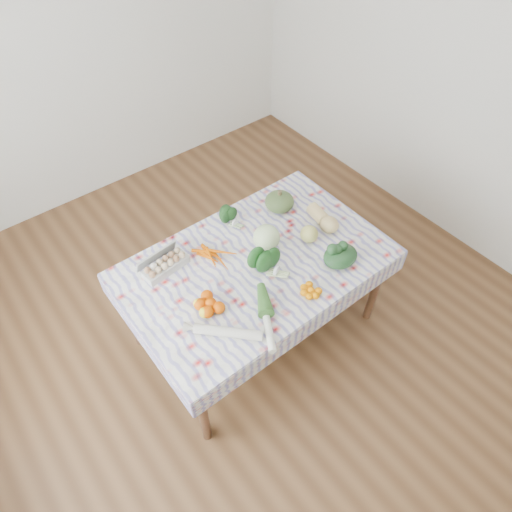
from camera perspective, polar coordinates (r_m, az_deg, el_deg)
ground at (r=3.49m, az=0.00°, el=-9.02°), size 4.50×4.50×0.00m
wall_back at (r=4.20m, az=-21.29°, el=23.94°), size 4.00×0.04×2.80m
dining_table at (r=2.94m, az=0.00°, el=-1.84°), size 1.60×1.00×0.75m
tablecloth at (r=2.88m, az=0.00°, el=-0.85°), size 1.66×1.06×0.01m
egg_carton at (r=2.86m, az=-11.23°, el=-1.17°), size 0.31×0.15×0.08m
carrot_bunch at (r=2.89m, az=-5.18°, el=-0.13°), size 0.24×0.23×0.04m
kale_bunch at (r=3.08m, az=-3.24°, el=4.92°), size 0.16×0.14×0.12m
kabocha_squash at (r=3.18m, az=2.95°, el=6.81°), size 0.23×0.23×0.13m
cabbage at (r=2.90m, az=1.33°, el=2.33°), size 0.20×0.20×0.17m
butternut_squash at (r=3.10m, az=8.40°, el=4.77°), size 0.16×0.28×0.12m
orange_cluster at (r=2.64m, az=-5.72°, el=-5.90°), size 0.25×0.25×0.08m
broccoli at (r=2.78m, az=1.55°, el=-1.17°), size 0.22×0.22×0.12m
mandarin_cluster at (r=2.72m, az=6.89°, el=-4.25°), size 0.17×0.17×0.05m
grapefruit at (r=2.98m, az=6.66°, el=2.75°), size 0.15×0.15×0.12m
spinach_bag at (r=2.89m, az=10.50°, el=-0.02°), size 0.27×0.23×0.10m
daikon at (r=2.54m, az=-3.51°, el=-9.47°), size 0.32×0.33×0.06m
leek at (r=2.59m, az=1.33°, el=-7.82°), size 0.25×0.39×0.05m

